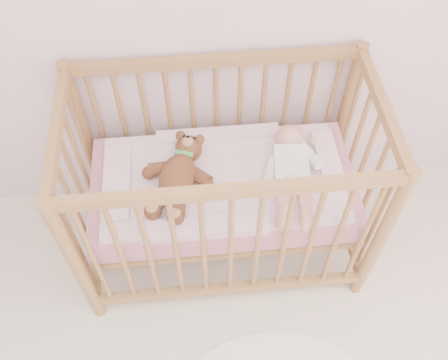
{
  "coord_description": "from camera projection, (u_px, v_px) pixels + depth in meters",
  "views": [
    {
      "loc": [
        -0.02,
        0.24,
        2.4
      ],
      "look_at": [
        0.11,
        1.55,
        0.62
      ],
      "focal_mm": 40.0,
      "sensor_mm": 36.0,
      "label": 1
    }
  ],
  "objects": [
    {
      "name": "crib",
      "position": [
        223.0,
        187.0,
        2.34
      ],
      "size": [
        1.36,
        0.76,
        1.0
      ],
      "primitive_type": null,
      "color": "#AA7B48",
      "rests_on": "floor"
    },
    {
      "name": "baby",
      "position": [
        291.0,
        168.0,
        2.24
      ],
      "size": [
        0.35,
        0.62,
        0.14
      ],
      "primitive_type": null,
      "rotation": [
        0.0,
        0.0,
        -0.11
      ],
      "color": "white",
      "rests_on": "blanket"
    },
    {
      "name": "teddy_bear",
      "position": [
        177.0,
        175.0,
        2.2
      ],
      "size": [
        0.49,
        0.58,
        0.14
      ],
      "primitive_type": null,
      "rotation": [
        0.0,
        0.0,
        -0.35
      ],
      "color": "brown",
      "rests_on": "blanket"
    },
    {
      "name": "blanket",
      "position": [
        223.0,
        179.0,
        2.29
      ],
      "size": [
        1.1,
        0.58,
        0.06
      ],
      "primitive_type": null,
      "color": "#F1A6B8",
      "rests_on": "mattress"
    },
    {
      "name": "mattress",
      "position": [
        223.0,
        188.0,
        2.35
      ],
      "size": [
        1.22,
        0.62,
        0.13
      ],
      "primitive_type": "cube",
      "color": "#CB7E99",
      "rests_on": "crib"
    }
  ]
}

